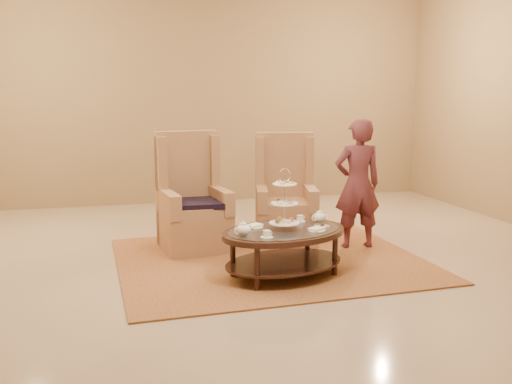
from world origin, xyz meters
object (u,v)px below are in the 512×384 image
object	(u,v)px
person	(358,184)
armchair_right	(285,205)
armchair_left	(192,210)
tea_table	(284,238)

from	to	relation	value
person	armchair_right	bearing A→B (deg)	-33.11
armchair_left	armchair_right	bearing A→B (deg)	-4.10
tea_table	armchair_right	size ratio (longest dim) A/B	1.13
tea_table	armchair_left	distance (m)	1.49
armchair_right	person	world-z (taller)	person
armchair_left	armchair_right	size ratio (longest dim) A/B	1.03
armchair_left	person	distance (m)	1.96
armchair_left	person	bearing A→B (deg)	-21.47
armchair_right	tea_table	bearing A→B (deg)	-95.23
armchair_right	person	size ratio (longest dim) A/B	0.87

